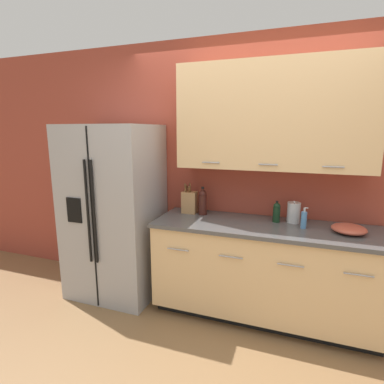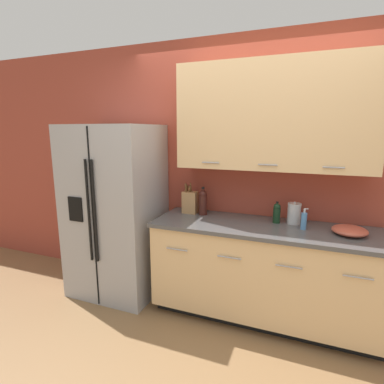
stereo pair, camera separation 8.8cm
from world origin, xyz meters
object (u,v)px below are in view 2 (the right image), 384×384
(refrigerator, at_px, (116,211))
(soap_dispenser, at_px, (304,221))
(wine_bottle, at_px, (203,202))
(steel_canister, at_px, (294,213))
(knife_block, at_px, (190,202))
(oil_bottle, at_px, (277,213))
(mixing_bowl, at_px, (350,230))

(refrigerator, distance_m, soap_dispenser, 1.86)
(wine_bottle, distance_m, steel_canister, 0.86)
(refrigerator, distance_m, knife_block, 0.80)
(knife_block, distance_m, soap_dispenser, 1.10)
(soap_dispenser, distance_m, oil_bottle, 0.26)
(knife_block, xyz_separation_m, oil_bottle, (0.85, -0.03, -0.02))
(refrigerator, distance_m, steel_canister, 1.78)
(knife_block, xyz_separation_m, wine_bottle, (0.14, -0.02, 0.02))
(refrigerator, distance_m, mixing_bowl, 2.20)
(wine_bottle, distance_m, oil_bottle, 0.71)
(knife_block, relative_size, oil_bottle, 1.57)
(wine_bottle, relative_size, soap_dispenser, 1.52)
(oil_bottle, xyz_separation_m, steel_canister, (0.15, 0.04, -0.00))
(wine_bottle, xyz_separation_m, steel_canister, (0.86, 0.02, -0.04))
(knife_block, height_order, soap_dispenser, knife_block)
(refrigerator, xyz_separation_m, knife_block, (0.77, 0.19, 0.12))
(soap_dispenser, bearing_deg, mixing_bowl, -1.73)
(knife_block, height_order, mixing_bowl, knife_block)
(mixing_bowl, bearing_deg, steel_canister, 160.47)
(refrigerator, bearing_deg, oil_bottle, 5.81)
(oil_bottle, xyz_separation_m, mixing_bowl, (0.58, -0.12, -0.06))
(soap_dispenser, height_order, mixing_bowl, soap_dispenser)
(refrigerator, xyz_separation_m, wine_bottle, (0.91, 0.18, 0.14))
(wine_bottle, height_order, oil_bottle, wine_bottle)
(knife_block, height_order, steel_canister, knife_block)
(steel_canister, distance_m, mixing_bowl, 0.47)
(refrigerator, height_order, knife_block, refrigerator)
(soap_dispenser, relative_size, oil_bottle, 0.94)
(knife_block, xyz_separation_m, steel_canister, (1.00, 0.01, -0.02))
(oil_bottle, distance_m, steel_canister, 0.15)
(knife_block, relative_size, wine_bottle, 1.10)
(knife_block, bearing_deg, wine_bottle, -6.52)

